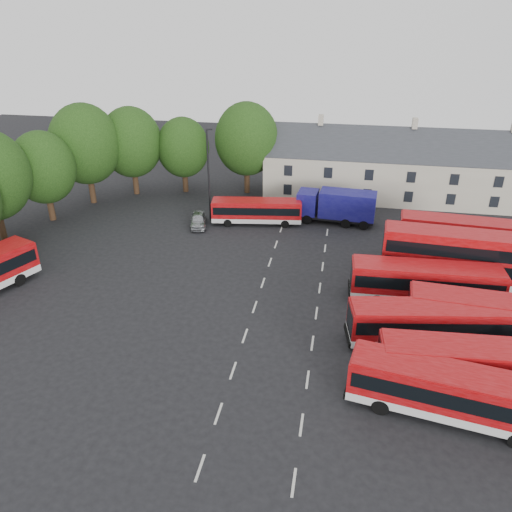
# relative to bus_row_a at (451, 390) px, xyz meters

# --- Properties ---
(ground) EXTENTS (140.00, 140.00, 0.00)m
(ground) POSITION_rel_bus_row_a_xyz_m (-13.39, 7.72, -1.98)
(ground) COLOR black
(ground) RESTS_ON ground
(lane_markings) EXTENTS (5.15, 33.80, 0.01)m
(lane_markings) POSITION_rel_bus_row_a_xyz_m (-10.89, 9.72, -1.97)
(lane_markings) COLOR beige
(lane_markings) RESTS_ON ground
(treeline) EXTENTS (29.92, 32.59, 12.01)m
(treeline) POSITION_rel_bus_row_a_xyz_m (-34.13, 27.08, 4.70)
(treeline) COLOR black
(treeline) RESTS_ON ground
(terrace_houses) EXTENTS (35.70, 7.13, 10.06)m
(terrace_houses) POSITION_rel_bus_row_a_xyz_m (0.61, 37.72, 1.88)
(terrace_houses) COLOR beige
(terrace_houses) RESTS_ON ground
(bus_row_a) EXTENTS (11.93, 4.62, 3.29)m
(bus_row_a) POSITION_rel_bus_row_a_xyz_m (0.00, 0.00, 0.00)
(bus_row_a) COLOR silver
(bus_row_a) RESTS_ON ground
(bus_row_b) EXTENTS (11.88, 3.44, 3.32)m
(bus_row_b) POSITION_rel_bus_row_a_xyz_m (1.88, 2.76, 0.01)
(bus_row_b) COLOR silver
(bus_row_b) RESTS_ON ground
(bus_row_c) EXTENTS (11.75, 4.41, 3.25)m
(bus_row_c) POSITION_rel_bus_row_a_xyz_m (-0.22, 7.09, -0.03)
(bus_row_c) COLOR silver
(bus_row_c) RESTS_ON ground
(bus_row_d) EXTENTS (11.77, 3.57, 3.28)m
(bus_row_d) POSITION_rel_bus_row_a_xyz_m (4.18, 8.78, -0.01)
(bus_row_d) COLOR silver
(bus_row_d) RESTS_ON ground
(bus_row_e) EXTENTS (11.96, 3.13, 3.36)m
(bus_row_e) POSITION_rel_bus_row_a_xyz_m (0.08, 13.00, 0.04)
(bus_row_e) COLOR silver
(bus_row_e) RESTS_ON ground
(bus_dd_south) EXTENTS (12.27, 3.59, 4.96)m
(bus_dd_south) POSITION_rel_bus_row_a_xyz_m (2.78, 16.49, 0.85)
(bus_dd_south) COLOR silver
(bus_dd_south) RESTS_ON ground
(bus_dd_north) EXTENTS (11.28, 3.47, 4.56)m
(bus_dd_north) POSITION_rel_bus_row_a_xyz_m (3.98, 20.49, 0.62)
(bus_dd_north) COLOR silver
(bus_dd_north) RESTS_ON ground
(bus_north) EXTENTS (10.05, 3.58, 2.78)m
(bus_north) POSITION_rel_bus_row_a_xyz_m (-16.31, 26.70, -0.31)
(bus_north) COLOR silver
(bus_north) RESTS_ON ground
(box_truck) EXTENTS (8.71, 3.40, 3.72)m
(box_truck) POSITION_rel_bus_row_a_xyz_m (-7.55, 28.56, 0.11)
(box_truck) COLOR black
(box_truck) RESTS_ON ground
(silver_car) EXTENTS (2.73, 4.57, 1.46)m
(silver_car) POSITION_rel_bus_row_a_xyz_m (-22.53, 24.92, -1.25)
(silver_car) COLOR #999CA0
(silver_car) RESTS_ON ground
(lamppost) EXTENTS (0.72, 0.33, 10.32)m
(lamppost) POSITION_rel_bus_row_a_xyz_m (-21.72, 27.07, 3.53)
(lamppost) COLOR black
(lamppost) RESTS_ON ground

